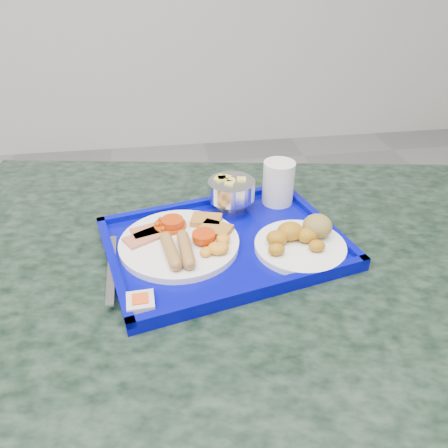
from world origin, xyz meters
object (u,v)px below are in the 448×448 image
(juice_cup, at_px, (278,181))
(fruit_bowl, at_px, (231,190))
(bread_plate, at_px, (302,240))
(table, at_px, (226,328))
(main_plate, at_px, (183,241))
(tray, at_px, (224,244))

(juice_cup, bearing_deg, fruit_bowl, -172.64)
(bread_plate, distance_m, fruit_bowl, 0.19)
(table, height_order, main_plate, main_plate)
(main_plate, relative_size, bread_plate, 1.33)
(juice_cup, bearing_deg, bread_plate, -89.79)
(bread_plate, bearing_deg, tray, 164.46)
(table, height_order, bread_plate, bread_plate)
(table, relative_size, tray, 2.75)
(bread_plate, bearing_deg, table, 171.24)
(main_plate, relative_size, fruit_bowl, 2.27)
(main_plate, bearing_deg, tray, 1.93)
(tray, height_order, juice_cup, juice_cup)
(main_plate, bearing_deg, table, -10.79)
(tray, bearing_deg, table, -84.84)
(main_plate, height_order, bread_plate, bread_plate)
(table, bearing_deg, main_plate, 169.21)
(bread_plate, xyz_separation_m, fruit_bowl, (-0.10, 0.16, 0.03))
(table, height_order, tray, tray)
(table, relative_size, main_plate, 6.03)
(main_plate, xyz_separation_m, fruit_bowl, (0.11, 0.12, 0.03))
(tray, bearing_deg, bread_plate, -15.54)
(table, distance_m, bread_plate, 0.26)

